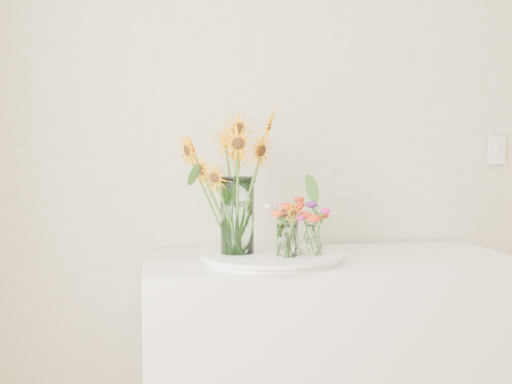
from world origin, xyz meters
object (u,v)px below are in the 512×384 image
small_vase_c (290,235)px  tray (271,258)px  mason_jar (237,216)px  counter (328,372)px  small_vase_b (312,240)px  small_vase_a (287,241)px

small_vase_c → tray: bearing=-133.5°
mason_jar → small_vase_c: size_ratio=2.54×
counter → mason_jar: bearing=-173.1°
small_vase_b → tray: bearing=160.9°
small_vase_b → small_vase_a: bearing=-166.1°
counter → small_vase_c: 0.55m
tray → small_vase_a: small_vase_a is taller
counter → tray: tray is taller
mason_jar → small_vase_b: (0.26, -0.07, -0.09)m
small_vase_b → small_vase_c: (-0.05, 0.14, -0.00)m
small_vase_b → counter: bearing=50.1°
small_vase_b → mason_jar: bearing=163.9°
mason_jar → small_vase_b: size_ratio=2.50×
tray → mason_jar: bearing=167.6°
small_vase_a → small_vase_b: 0.10m
counter → mason_jar: size_ratio=4.90×
mason_jar → small_vase_a: mason_jar is taller
small_vase_a → small_vase_c: 0.17m
tray → small_vase_a: 0.11m
small_vase_a → small_vase_b: small_vase_a is taller
tray → small_vase_a: (0.04, -0.07, 0.07)m
counter → tray: 0.53m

